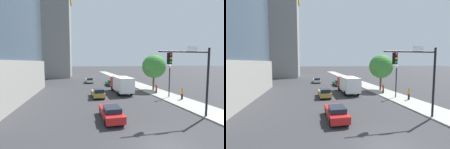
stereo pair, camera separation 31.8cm
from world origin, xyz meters
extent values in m
plane|color=#333335|center=(0.00, 0.00, 0.00)|extent=(400.00, 400.00, 0.00)
cube|color=#9E9B93|center=(8.62, 20.00, 0.07)|extent=(4.07, 120.00, 0.15)
cube|color=gray|center=(-15.48, 53.83, 16.53)|extent=(14.87, 15.91, 33.07)
cube|color=gold|center=(-11.02, 49.06, 20.30)|extent=(0.90, 0.90, 40.60)
cylinder|color=black|center=(6.99, 3.94, 3.57)|extent=(0.20, 0.20, 6.83)
cylinder|color=black|center=(4.27, 3.94, 6.54)|extent=(5.45, 0.14, 0.14)
cube|color=black|center=(2.66, 3.94, 5.92)|extent=(0.32, 0.36, 1.05)
sphere|color=red|center=(2.66, 3.75, 6.26)|extent=(0.22, 0.22, 0.22)
sphere|color=orange|center=(2.66, 3.75, 5.92)|extent=(0.22, 0.22, 0.22)
sphere|color=green|center=(2.66, 3.75, 5.58)|extent=(0.22, 0.22, 0.22)
cube|color=white|center=(5.08, 3.94, 6.89)|extent=(1.10, 0.04, 0.36)
cylinder|color=black|center=(8.27, 12.26, 2.44)|extent=(0.16, 0.16, 4.58)
sphere|color=silver|center=(8.27, 12.26, 4.91)|extent=(0.44, 0.44, 0.44)
cylinder|color=brown|center=(8.97, 18.57, 1.60)|extent=(0.36, 0.36, 2.89)
sphere|color=#387F33|center=(8.97, 18.57, 4.75)|extent=(4.57, 4.57, 4.57)
cube|color=#1E6638|center=(2.09, 26.81, 0.57)|extent=(1.76, 4.66, 0.57)
cube|color=#19212D|center=(2.09, 25.93, 1.12)|extent=(1.48, 1.99, 0.52)
cylinder|color=black|center=(1.31, 28.39, 0.33)|extent=(0.22, 0.67, 0.67)
cylinder|color=black|center=(2.86, 28.39, 0.33)|extent=(0.22, 0.67, 0.67)
cylinder|color=black|center=(1.31, 25.23, 0.33)|extent=(0.22, 0.67, 0.67)
cylinder|color=black|center=(2.86, 25.23, 0.33)|extent=(0.22, 0.67, 0.67)
cube|color=#AD8938|center=(-2.52, 15.21, 0.64)|extent=(1.75, 4.15, 0.66)
cube|color=#19212D|center=(-2.52, 14.20, 1.24)|extent=(1.47, 1.74, 0.54)
cylinder|color=black|center=(-3.29, 16.63, 0.36)|extent=(0.22, 0.72, 0.72)
cylinder|color=black|center=(-1.75, 16.63, 0.36)|extent=(0.22, 0.72, 0.72)
cylinder|color=black|center=(-3.29, 13.80, 0.36)|extent=(0.22, 0.72, 0.72)
cylinder|color=black|center=(-1.75, 13.80, 0.36)|extent=(0.22, 0.72, 0.72)
cube|color=red|center=(-2.52, 5.54, 0.64)|extent=(1.73, 4.47, 0.67)
cube|color=#19212D|center=(-2.52, 5.02, 1.20)|extent=(1.45, 1.90, 0.45)
cylinder|color=black|center=(-3.28, 7.06, 0.35)|extent=(0.22, 0.71, 0.71)
cylinder|color=black|center=(-1.76, 7.06, 0.35)|extent=(0.22, 0.71, 0.71)
cylinder|color=black|center=(-3.28, 4.02, 0.35)|extent=(0.22, 0.71, 0.71)
cylinder|color=black|center=(-1.76, 4.02, 0.35)|extent=(0.22, 0.71, 0.71)
cube|color=silver|center=(-2.52, 32.97, 0.61)|extent=(1.81, 4.74, 0.61)
cube|color=#19212D|center=(-2.52, 31.81, 1.17)|extent=(1.52, 2.13, 0.51)
cylinder|color=black|center=(-3.31, 34.58, 0.36)|extent=(0.22, 0.72, 0.72)
cylinder|color=black|center=(-1.72, 34.58, 0.36)|extent=(0.22, 0.72, 0.72)
cylinder|color=black|center=(-3.31, 31.36, 0.36)|extent=(0.22, 0.72, 0.72)
cylinder|color=black|center=(-1.72, 31.36, 0.36)|extent=(0.22, 0.72, 0.72)
cube|color=#B21E1E|center=(2.09, 20.31, 1.62)|extent=(2.47, 2.03, 2.13)
cube|color=white|center=(2.09, 16.60, 1.77)|extent=(2.47, 5.08, 2.43)
cylinder|color=black|center=(1.00, 20.31, 0.46)|extent=(0.30, 0.92, 0.92)
cylinder|color=black|center=(3.17, 20.31, 0.46)|extent=(0.30, 0.92, 0.92)
cylinder|color=black|center=(1.00, 15.33, 0.46)|extent=(0.30, 0.92, 0.92)
cylinder|color=black|center=(3.17, 15.33, 0.46)|extent=(0.30, 0.92, 0.92)
cylinder|color=black|center=(7.84, 15.40, 0.54)|extent=(0.28, 0.28, 0.78)
cylinder|color=red|center=(7.84, 15.40, 1.23)|extent=(0.34, 0.34, 0.60)
sphere|color=brown|center=(7.84, 15.40, 1.64)|extent=(0.21, 0.21, 0.21)
cylinder|color=black|center=(9.26, 10.51, 0.56)|extent=(0.28, 0.28, 0.82)
cylinder|color=orange|center=(9.26, 10.51, 1.28)|extent=(0.34, 0.34, 0.63)
sphere|color=brown|center=(9.26, 10.51, 1.70)|extent=(0.22, 0.22, 0.22)
camera|label=1|loc=(-5.60, -8.51, 5.57)|focal=24.30mm
camera|label=2|loc=(-5.29, -8.58, 5.57)|focal=24.30mm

